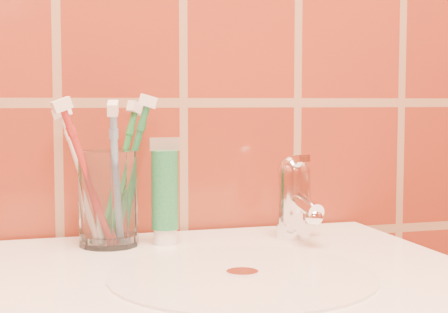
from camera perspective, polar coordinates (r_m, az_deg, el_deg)
name	(u,v)px	position (r m, az deg, el deg)	size (l,w,h in m)	color
glass_tumbler	(109,198)	(0.93, -9.56, -3.45)	(0.08, 0.08, 0.13)	white
toothpaste_tube	(165,195)	(0.93, -4.92, -3.17)	(0.04, 0.04, 0.15)	white
faucet	(295,194)	(0.97, 5.90, -3.11)	(0.05, 0.11, 0.12)	white
toothbrush_0	(129,171)	(0.93, -7.88, -1.19)	(0.08, 0.04, 0.21)	#1E703F
toothbrush_1	(83,177)	(0.94, -11.66, -1.64)	(0.07, 0.08, 0.19)	silver
toothbrush_2	(115,177)	(0.90, -9.03, -1.71)	(0.03, 0.08, 0.20)	#678EB7
toothbrush_3	(120,173)	(0.96, -8.63, -1.35)	(0.08, 0.07, 0.20)	#1F7435
toothbrush_4	(88,176)	(0.91, -11.26, -1.57)	(0.09, 0.04, 0.20)	maroon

